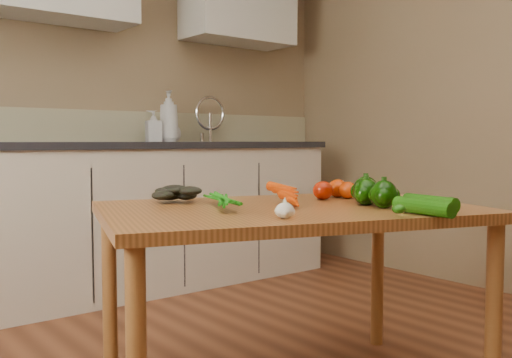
{
  "coord_description": "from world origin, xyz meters",
  "views": [
    {
      "loc": [
        -1.24,
        -0.98,
        0.91
      ],
      "look_at": [
        0.12,
        0.75,
        0.76
      ],
      "focal_mm": 40.0,
      "sensor_mm": 36.0,
      "label": 1
    }
  ],
  "objects": [
    {
      "name": "leafy_greens",
      "position": [
        -0.19,
        0.83,
        0.72
      ],
      "size": [
        0.18,
        0.16,
        0.09
      ],
      "primitive_type": null,
      "color": "black",
      "rests_on": "table"
    },
    {
      "name": "pepper_a",
      "position": [
        0.31,
        0.36,
        0.73
      ],
      "size": [
        0.09,
        0.09,
        0.09
      ],
      "primitive_type": "sphere",
      "color": "black",
      "rests_on": "table"
    },
    {
      "name": "zucchini_b",
      "position": [
        0.24,
        0.07,
        0.7
      ],
      "size": [
        0.07,
        0.22,
        0.05
      ],
      "primitive_type": "cylinder",
      "rotation": [
        1.57,
        0.0,
        -0.11
      ],
      "color": "#144E08",
      "rests_on": "table"
    },
    {
      "name": "pepper_b",
      "position": [
        0.37,
        0.42,
        0.73
      ],
      "size": [
        0.09,
        0.09,
        0.09
      ],
      "primitive_type": "sphere",
      "color": "black",
      "rests_on": "table"
    },
    {
      "name": "room",
      "position": [
        0.0,
        0.17,
        1.25
      ],
      "size": [
        4.04,
        5.04,
        2.64
      ],
      "color": "brown",
      "rests_on": "ground"
    },
    {
      "name": "zucchini_a",
      "position": [
        0.35,
        0.13,
        0.7
      ],
      "size": [
        0.07,
        0.21,
        0.05
      ],
      "primitive_type": "cylinder",
      "rotation": [
        1.57,
        0.0,
        -0.12
      ],
      "color": "#144E08",
      "rests_on": "table"
    },
    {
      "name": "tomato_b",
      "position": [
        0.43,
        0.61,
        0.72
      ],
      "size": [
        0.08,
        0.08,
        0.07
      ],
      "primitive_type": "ellipsoid",
      "color": "#BE3104",
      "rests_on": "table"
    },
    {
      "name": "soap_bottle_a",
      "position": [
        0.62,
        2.31,
        1.07
      ],
      "size": [
        0.15,
        0.16,
        0.33
      ],
      "primitive_type": "imported",
      "rotation": [
        0.0,
        0.0,
        6.05
      ],
      "color": "silver",
      "rests_on": "counter_run"
    },
    {
      "name": "garlic_bulb",
      "position": [
        -0.15,
        0.27,
        0.7
      ],
      "size": [
        0.06,
        0.06,
        0.05
      ],
      "primitive_type": "ellipsoid",
      "color": "silver",
      "rests_on": "table"
    },
    {
      "name": "soap_bottle_b",
      "position": [
        0.51,
        2.3,
        1.0
      ],
      "size": [
        0.11,
        0.11,
        0.2
      ],
      "primitive_type": "imported",
      "rotation": [
        0.0,
        0.0,
        4.46
      ],
      "color": "silver",
      "rests_on": "counter_run"
    },
    {
      "name": "counter_run",
      "position": [
        0.21,
        2.19,
        0.46
      ],
      "size": [
        2.84,
        0.64,
        1.14
      ],
      "color": "beige",
      "rests_on": "ground"
    },
    {
      "name": "pepper_c",
      "position": [
        0.29,
        0.26,
        0.73
      ],
      "size": [
        0.09,
        0.09,
        0.09
      ],
      "primitive_type": "sphere",
      "color": "black",
      "rests_on": "table"
    },
    {
      "name": "tomato_c",
      "position": [
        0.42,
        0.55,
        0.71
      ],
      "size": [
        0.07,
        0.07,
        0.07
      ],
      "primitive_type": "ellipsoid",
      "color": "#BE3104",
      "rests_on": "table"
    },
    {
      "name": "soap_bottle_c",
      "position": [
        0.67,
        2.37,
        0.98
      ],
      "size": [
        0.15,
        0.15,
        0.16
      ],
      "primitive_type": "imported",
      "rotation": [
        0.0,
        0.0,
        1.83
      ],
      "color": "silver",
      "rests_on": "counter_run"
    },
    {
      "name": "carrot_bunch",
      "position": [
        0.01,
        0.55,
        0.71
      ],
      "size": [
        0.28,
        0.25,
        0.06
      ],
      "primitive_type": null,
      "rotation": [
        0.0,
        0.0,
        -0.32
      ],
      "color": "#E54005",
      "rests_on": "table"
    },
    {
      "name": "tomato_a",
      "position": [
        0.32,
        0.58,
        0.72
      ],
      "size": [
        0.08,
        0.08,
        0.07
      ],
      "primitive_type": "ellipsoid",
      "color": "#9A1602",
      "rests_on": "table"
    },
    {
      "name": "table",
      "position": [
        0.07,
        0.5,
        0.6
      ],
      "size": [
        1.46,
        1.17,
        0.68
      ],
      "rotation": [
        0.0,
        0.0,
        -0.32
      ],
      "color": "#A2602F",
      "rests_on": "ground"
    }
  ]
}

